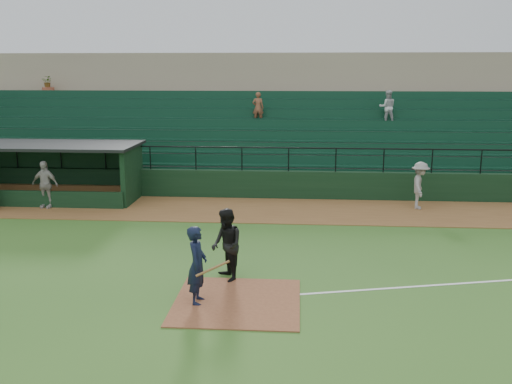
{
  "coord_description": "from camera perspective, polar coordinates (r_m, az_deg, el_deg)",
  "views": [
    {
      "loc": [
        1.41,
        -13.57,
        5.48
      ],
      "look_at": [
        0.0,
        5.0,
        1.4
      ],
      "focal_mm": 39.56,
      "sensor_mm": 36.0,
      "label": 1
    }
  ],
  "objects": [
    {
      "name": "ground",
      "position": [
        14.71,
        -1.49,
        -9.53
      ],
      "size": [
        90.0,
        90.0,
        0.0
      ],
      "primitive_type": "plane",
      "color": "#325E1E",
      "rests_on": "ground"
    },
    {
      "name": "warning_track",
      "position": [
        22.3,
        0.58,
        -1.83
      ],
      "size": [
        40.0,
        4.0,
        0.03
      ],
      "primitive_type": "cube",
      "color": "brown",
      "rests_on": "ground"
    },
    {
      "name": "home_plate_dirt",
      "position": [
        13.78,
        -1.92,
        -11.01
      ],
      "size": [
        3.0,
        3.0,
        0.03
      ],
      "primitive_type": "cube",
      "color": "brown",
      "rests_on": "ground"
    },
    {
      "name": "stadium_structure",
      "position": [
        30.23,
        1.65,
        6.32
      ],
      "size": [
        38.0,
        13.08,
        6.4
      ],
      "color": "black",
      "rests_on": "ground"
    },
    {
      "name": "dugout",
      "position": [
        26.02,
        -21.15,
        2.35
      ],
      "size": [
        8.9,
        3.2,
        2.42
      ],
      "color": "black",
      "rests_on": "ground"
    },
    {
      "name": "batter_at_plate",
      "position": [
        13.47,
        -5.96,
        -7.37
      ],
      "size": [
        1.02,
        0.72,
        1.9
      ],
      "color": "black",
      "rests_on": "ground"
    },
    {
      "name": "umpire",
      "position": [
        14.84,
        -2.99,
        -5.38
      ],
      "size": [
        1.07,
        1.16,
        1.93
      ],
      "primitive_type": "imported",
      "rotation": [
        0.0,
        0.0,
        -1.12
      ],
      "color": "black",
      "rests_on": "ground"
    },
    {
      "name": "runner",
      "position": [
        23.19,
        16.24,
        0.64
      ],
      "size": [
        0.91,
        1.32,
        1.88
      ],
      "primitive_type": "imported",
      "rotation": [
        0.0,
        0.0,
        1.38
      ],
      "color": "gray",
      "rests_on": "warning_track"
    },
    {
      "name": "dugout_player_a",
      "position": [
        23.96,
        -20.57,
        0.72
      ],
      "size": [
        1.16,
        0.61,
        1.89
      ],
      "primitive_type": "imported",
      "rotation": [
        0.0,
        0.0,
        -0.14
      ],
      "color": "#ACA7A1",
      "rests_on": "warning_track"
    }
  ]
}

